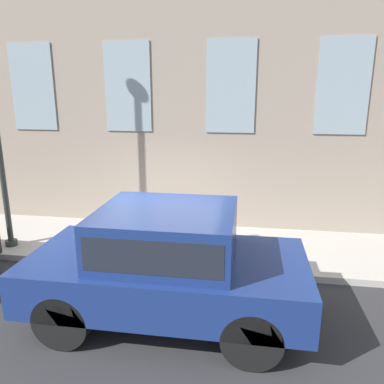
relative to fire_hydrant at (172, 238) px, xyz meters
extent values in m
plane|color=#2D2D30|center=(-0.66, 0.18, -0.48)|extent=(80.00, 80.00, 0.00)
cube|color=#B2ADA3|center=(0.60, 0.18, -0.41)|extent=(2.52, 60.00, 0.14)
cube|color=gray|center=(2.01, 0.18, 3.37)|extent=(0.30, 40.00, 7.71)
cube|color=#8C9EA8|center=(1.84, -3.62, 3.14)|extent=(0.03, 1.16, 2.14)
cube|color=#8C9EA8|center=(1.84, -1.08, 3.14)|extent=(0.03, 1.16, 2.14)
cube|color=#8C9EA8|center=(1.84, 1.45, 3.14)|extent=(0.03, 1.16, 2.14)
cube|color=#8C9EA8|center=(1.84, 3.98, 3.14)|extent=(0.03, 1.16, 2.14)
cylinder|color=gray|center=(0.00, 0.00, -0.33)|extent=(0.33, 0.33, 0.04)
cylinder|color=gray|center=(0.00, 0.00, -0.07)|extent=(0.24, 0.24, 0.55)
sphere|color=slate|center=(0.00, 0.00, 0.21)|extent=(0.26, 0.26, 0.26)
cylinder|color=black|center=(0.00, 0.00, 0.28)|extent=(0.09, 0.09, 0.10)
cylinder|color=gray|center=(0.00, -0.17, 0.00)|extent=(0.09, 0.10, 0.09)
cylinder|color=gray|center=(0.00, 0.17, 0.00)|extent=(0.09, 0.10, 0.09)
cylinder|color=navy|center=(0.42, -0.81, -0.08)|extent=(0.08, 0.08, 0.52)
cylinder|color=navy|center=(0.53, -0.81, -0.08)|extent=(0.08, 0.08, 0.52)
cube|color=red|center=(0.47, -0.81, 0.37)|extent=(0.14, 0.10, 0.39)
cylinder|color=red|center=(0.37, -0.81, 0.38)|extent=(0.06, 0.06, 0.37)
cylinder|color=red|center=(0.57, -0.81, 0.38)|extent=(0.06, 0.06, 0.37)
sphere|color=brown|center=(0.47, -0.81, 0.66)|extent=(0.17, 0.17, 0.17)
cylinder|color=black|center=(-3.10, 0.91, -0.07)|extent=(0.24, 0.82, 0.82)
cylinder|color=black|center=(-1.28, 0.91, -0.07)|extent=(0.24, 0.82, 0.82)
cylinder|color=black|center=(-3.10, -1.71, -0.07)|extent=(0.24, 0.82, 0.82)
cylinder|color=black|center=(-1.28, -1.71, -0.07)|extent=(0.24, 0.82, 0.82)
cube|color=navy|center=(-2.19, -0.40, 0.26)|extent=(2.06, 4.23, 0.67)
cube|color=navy|center=(-2.19, -0.40, 0.97)|extent=(1.82, 2.03, 0.74)
cube|color=#1E232D|center=(-2.19, -0.40, 0.97)|extent=(1.83, 1.87, 0.47)
cylinder|color=#2D332D|center=(-0.17, 3.69, -0.29)|extent=(0.26, 0.26, 0.12)
camera|label=1|loc=(-7.35, -1.59, 3.01)|focal=35.00mm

